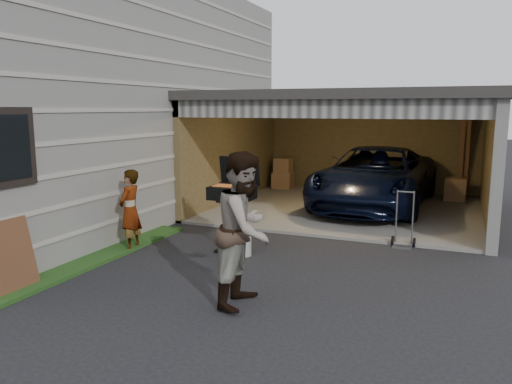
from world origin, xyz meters
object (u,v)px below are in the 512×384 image
at_px(man, 245,229).
at_px(hand_truck, 403,236).
at_px(woman, 130,210).
at_px(bbq_grill, 233,196).
at_px(propane_tank, 242,242).
at_px(plywood_panel, 5,259).
at_px(minivan, 375,179).

relative_size(man, hand_truck, 1.91).
distance_m(man, hand_truck, 4.02).
bearing_deg(woman, bbq_grill, 104.16).
height_order(propane_tank, plywood_panel, plywood_panel).
relative_size(minivan, woman, 3.68).
relative_size(man, plywood_panel, 1.94).
relative_size(bbq_grill, plywood_panel, 1.63).
bearing_deg(man, bbq_grill, 27.81).
bearing_deg(propane_tank, minivan, 74.09).
height_order(bbq_grill, plywood_panel, bbq_grill).
relative_size(man, bbq_grill, 1.19).
bearing_deg(plywood_panel, propane_tank, 52.93).
relative_size(bbq_grill, hand_truck, 1.60).
xyz_separation_m(bbq_grill, plywood_panel, (-1.95, -3.14, -0.49)).
distance_m(woman, plywood_panel, 2.48).
bearing_deg(bbq_grill, minivan, 70.59).
bearing_deg(woman, minivan, 140.78).
bearing_deg(hand_truck, man, -112.98).
height_order(woman, man, man).
xyz_separation_m(woman, plywood_panel, (-0.24, -2.46, -0.22)).
bearing_deg(bbq_grill, plywood_panel, -121.86).
xyz_separation_m(minivan, hand_truck, (1.09, -3.43, -0.55)).
relative_size(man, propane_tank, 4.30).
distance_m(bbq_grill, plywood_panel, 3.73).
xyz_separation_m(man, propane_tank, (-0.92, 1.96, -0.77)).
bearing_deg(minivan, propane_tank, -103.35).
xyz_separation_m(bbq_grill, hand_truck, (2.80, 1.43, -0.80)).
height_order(woman, bbq_grill, bbq_grill).
height_order(woman, propane_tank, woman).
bearing_deg(plywood_panel, hand_truck, 43.90).
xyz_separation_m(man, bbq_grill, (-1.19, 2.16, -0.00)).
relative_size(woman, plywood_panel, 1.42).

